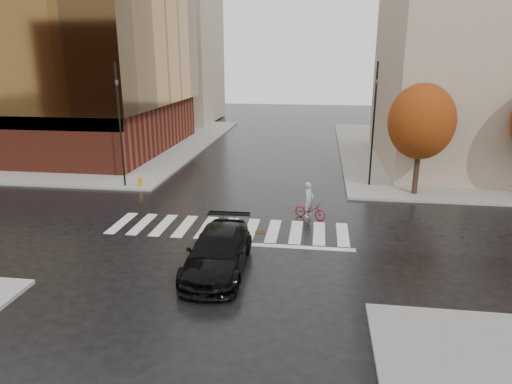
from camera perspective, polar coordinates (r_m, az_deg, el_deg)
ground at (r=21.94m, az=-3.72°, el=-5.04°), size 120.00×120.00×0.00m
sidewalk_nw at (r=48.76m, az=-23.40°, el=5.85°), size 30.00×30.00×0.15m
crosswalk at (r=22.39m, az=-3.46°, el=-4.56°), size 12.00×3.00×0.01m
office_glass at (r=46.12m, az=-27.67°, el=15.09°), size 27.00×19.00×16.00m
building_ne_tan at (r=39.08m, az=28.33°, el=16.33°), size 16.00×16.00×18.00m
building_nw_far at (r=60.46m, az=-12.14°, el=18.29°), size 14.00×12.00×20.00m
tree_ne_a at (r=28.17m, az=19.97°, el=8.25°), size 3.80×3.80×6.50m
sedan at (r=17.95m, az=-4.77°, el=-7.45°), size 2.35×5.50×1.58m
cyclist at (r=23.64m, az=6.73°, el=-1.79°), size 1.81×1.25×1.95m
traffic_light_nw at (r=29.48m, az=-16.71°, el=9.00°), size 0.21×0.18×7.60m
traffic_light_ne at (r=29.33m, az=14.54°, el=9.17°), size 0.17×0.20×7.63m
fire_hydrant at (r=29.67m, az=-14.28°, el=1.33°), size 0.23×0.23×0.65m
manhole at (r=21.93m, az=0.64°, el=-5.00°), size 0.64×0.64×0.01m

